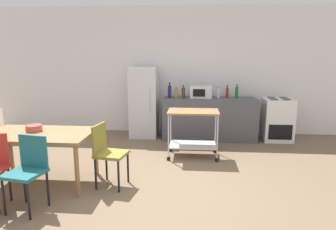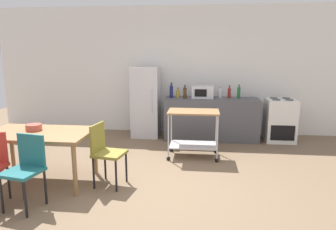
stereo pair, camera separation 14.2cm
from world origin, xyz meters
TOP-DOWN VIEW (x-y plane):
  - ground_plane at (0.00, 0.00)m, footprint 12.00×12.00m
  - back_wall at (0.00, 3.20)m, footprint 8.40×0.12m
  - kitchen_counter at (0.90, 2.60)m, footprint 2.00×0.64m
  - dining_table at (-1.63, 0.04)m, footprint 1.50×0.90m
  - chair_teal at (-1.40, -0.69)m, footprint 0.47×0.47m
  - chair_olive at (-0.64, 0.03)m, footprint 0.46×0.46m
  - stove_oven at (2.35, 2.62)m, footprint 0.60×0.61m
  - refrigerator at (-0.55, 2.70)m, footprint 0.60×0.63m
  - kitchen_cart at (0.55, 1.37)m, footprint 0.91×0.57m
  - bottle_hot_sauce at (0.03, 2.59)m, footprint 0.08×0.08m
  - bottle_sparkling_water at (0.17, 2.63)m, footprint 0.07×0.07m
  - bottle_soda at (0.33, 2.53)m, footprint 0.08×0.08m
  - microwave at (0.70, 2.63)m, footprint 0.46×0.35m
  - bottle_sesame_oil at (1.08, 2.70)m, footprint 0.06×0.06m
  - bottle_wine at (1.27, 2.69)m, footprint 0.06×0.06m
  - bottle_olive_oil at (1.47, 2.68)m, footprint 0.07×0.07m
  - fruit_bowl at (-1.74, 0.12)m, footprint 0.23×0.23m

SIDE VIEW (x-z plane):
  - ground_plane at x=0.00m, z-range 0.00..0.00m
  - kitchen_counter at x=0.90m, z-range 0.00..0.90m
  - stove_oven at x=2.35m, z-range -0.01..0.91m
  - chair_teal at x=-1.40m, z-range 0.07..0.96m
  - chair_olive at x=-0.64m, z-range 0.07..0.96m
  - kitchen_cart at x=0.55m, z-range 0.15..1.00m
  - dining_table at x=-1.63m, z-range 0.30..1.05m
  - refrigerator at x=-0.55m, z-range 0.00..1.55m
  - fruit_bowl at x=-1.74m, z-range 0.75..0.84m
  - bottle_sparkling_water at x=0.17m, z-range 0.88..1.09m
  - bottle_sesame_oil at x=1.08m, z-range 0.88..1.11m
  - bottle_wine at x=1.27m, z-range 0.87..1.15m
  - bottle_soda at x=0.33m, z-range 0.88..1.16m
  - bottle_olive_oil at x=1.47m, z-range 0.88..1.17m
  - microwave at x=0.70m, z-range 0.90..1.16m
  - bottle_hot_sauce at x=0.03m, z-range 0.87..1.20m
  - back_wall at x=0.00m, z-range 0.00..2.90m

